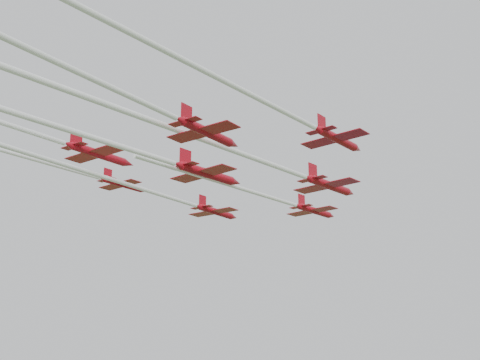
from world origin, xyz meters
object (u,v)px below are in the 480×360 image
(jet_row2_left, at_px, (143,189))
(jet_row3_mid, at_px, (135,151))
(jet_row3_right, at_px, (257,98))
(jet_row4_right, at_px, (78,72))
(jet_lead, at_px, (282,201))
(jet_row2_right, at_px, (269,163))
(jet_row3_left, at_px, (39,161))
(jet_row4_left, at_px, (37,134))

(jet_row2_left, relative_size, jet_row3_mid, 1.19)
(jet_row3_right, height_order, jet_row4_right, jet_row3_right)
(jet_row2_left, xyz_separation_m, jet_row3_right, (22.68, -22.40, 1.55))
(jet_lead, relative_size, jet_row2_right, 0.76)
(jet_lead, xyz_separation_m, jet_row4_right, (-7.15, -48.75, -0.30))
(jet_row2_left, xyz_separation_m, jet_row4_right, (9.92, -34.33, 0.36))
(jet_row2_left, distance_m, jet_row4_right, 35.74)
(jet_lead, relative_size, jet_row3_left, 0.74)
(jet_lead, bearing_deg, jet_row4_right, -72.91)
(jet_row2_right, height_order, jet_row3_left, jet_row3_left)
(jet_row4_left, bearing_deg, jet_row2_right, 43.19)
(jet_row3_left, distance_m, jet_row4_right, 37.08)
(jet_row4_right, bearing_deg, jet_row3_left, 148.95)
(jet_lead, distance_m, jet_row3_right, 37.26)
(jet_row3_right, bearing_deg, jet_row4_right, -113.09)
(jet_lead, distance_m, jet_row4_right, 49.27)
(jet_row2_right, distance_m, jet_row4_right, 31.09)
(jet_lead, bearing_deg, jet_row3_mid, -87.79)
(jet_row3_left, relative_size, jet_row3_mid, 1.07)
(jet_row4_right, bearing_deg, jet_row3_right, 62.64)
(jet_lead, bearing_deg, jet_row4_left, -103.70)
(jet_row3_left, bearing_deg, jet_row3_right, -2.36)
(jet_row4_right, bearing_deg, jet_row4_left, 151.98)
(jet_row2_right, height_order, jet_row3_mid, jet_row3_mid)
(jet_row3_right, bearing_deg, jet_row2_left, 159.19)
(jet_lead, relative_size, jet_row4_right, 0.66)
(jet_lead, distance_m, jet_row2_left, 22.36)
(jet_row3_right, xyz_separation_m, jet_row4_right, (-12.76, -11.93, -1.18))
(jet_row2_right, xyz_separation_m, jet_row4_right, (-9.70, -29.53, -0.18))
(jet_row2_right, distance_m, jet_row3_mid, 16.81)
(jet_row3_right, distance_m, jet_row4_right, 17.50)
(jet_row2_right, relative_size, jet_row3_mid, 1.04)
(jet_lead, height_order, jet_row4_right, jet_lead)
(jet_row3_mid, bearing_deg, jet_row3_right, -1.94)
(jet_row2_right, xyz_separation_m, jet_row3_mid, (-14.46, -8.56, 0.22))
(jet_lead, bearing_deg, jet_row2_right, -57.02)
(jet_lead, height_order, jet_row2_right, jet_row2_right)
(jet_row3_left, distance_m, jet_row3_mid, 20.35)
(jet_row4_right, bearing_deg, jet_lead, 101.22)
(jet_row2_left, height_order, jet_row2_right, jet_row2_right)
(jet_row2_right, relative_size, jet_row4_right, 0.86)
(jet_row3_left, height_order, jet_row3_mid, jet_row3_left)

